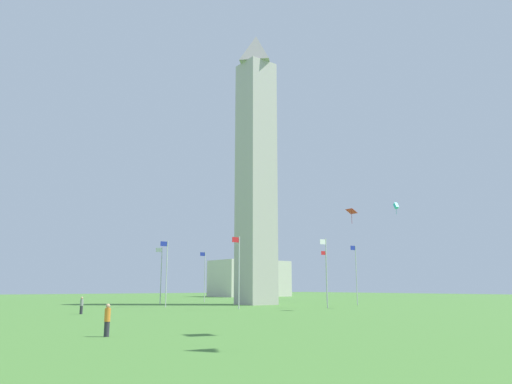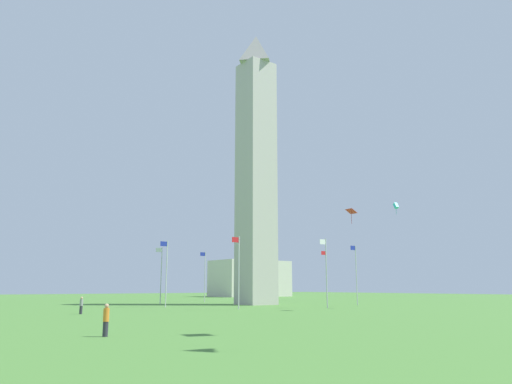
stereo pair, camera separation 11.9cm
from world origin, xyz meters
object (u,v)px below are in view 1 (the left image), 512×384
obelisk_monument (256,163)px  flagpole_nw (161,273)px  flagpole_e (326,270)px  person_orange_shirt (107,320)px  flagpole_n (166,271)px  flagpole_se (356,272)px  distant_building (250,279)px  flagpole_s (326,274)px  flagpole_ne (239,269)px  flagpole_w (205,274)px  person_gray_shirt (82,305)px  flagpole_sw (267,275)px  kite_red_diamond (351,212)px  kite_cyan_box (396,206)px

obelisk_monument → flagpole_nw: size_ratio=5.00×
flagpole_e → person_orange_shirt: size_ratio=5.02×
flagpole_n → flagpole_e: same height
flagpole_se → distant_building: (-25.05, -60.86, 0.06)m
obelisk_monument → flagpole_s: size_ratio=5.00×
flagpole_ne → distant_building: bearing=-127.3°
flagpole_w → person_gray_shirt: bearing=40.6°
distant_building → flagpole_sw: bearing=57.6°
flagpole_sw → kite_red_diamond: size_ratio=5.05×
obelisk_monument → distant_building: size_ratio=2.17×
flagpole_n → distant_building: 71.42m
kite_cyan_box → flagpole_sw: bearing=-96.8°
flagpole_nw → kite_cyan_box: 37.37m
obelisk_monument → kite_red_diamond: bearing=84.2°
kite_cyan_box → person_orange_shirt: bearing=15.7°
flagpole_nw → distant_building: size_ratio=0.43×
flagpole_nw → person_gray_shirt: size_ratio=5.22×
flagpole_e → flagpole_w: size_ratio=1.00×
flagpole_e → kite_red_diamond: kite_red_diamond is taller
flagpole_nw → person_orange_shirt: size_ratio=5.02×
flagpole_w → person_orange_shirt: size_ratio=5.02×
flagpole_sw → kite_cyan_box: kite_cyan_box is taller
obelisk_monument → kite_cyan_box: size_ratio=28.29×
person_orange_shirt → person_gray_shirt: 23.90m
flagpole_nw → distant_building: (-46.39, -39.52, 0.06)m
flagpole_s → flagpole_nw: (25.77, -10.67, 0.00)m
flagpole_nw → person_gray_shirt: flagpole_nw is taller
kite_red_diamond → flagpole_e: bearing=-108.1°
person_orange_shirt → distant_building: 109.50m
flagpole_n → person_orange_shirt: flagpole_n is taller
flagpole_n → person_gray_shirt: bearing=35.2°
flagpole_n → person_gray_shirt: (14.18, 9.99, -3.97)m
flagpole_se → flagpole_s: size_ratio=1.00×
flagpole_e → flagpole_w: 30.19m
flagpole_ne → kite_red_diamond: size_ratio=5.05×
flagpole_s → flagpole_sw: bearing=-67.5°
person_gray_shirt → kite_red_diamond: bearing=-67.8°
flagpole_nw → person_orange_shirt: bearing=60.8°
obelisk_monument → person_gray_shirt: obelisk_monument is taller
flagpole_n → distant_building: distant_building is taller
obelisk_monument → flagpole_ne: obelisk_monument is taller
flagpole_e → flagpole_se: 11.55m
flagpole_sw → person_orange_shirt: flagpole_sw is taller
flagpole_se → kite_cyan_box: (3.84, 10.63, 8.21)m
obelisk_monument → flagpole_nw: obelisk_monument is taller
distant_building → flagpole_ne: bearing=52.7°
person_orange_shirt → kite_cyan_box: 45.32m
flagpole_se → obelisk_monument: bearing=-45.1°
flagpole_w → flagpole_e: bearing=90.0°
obelisk_monument → person_gray_shirt: 37.57m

